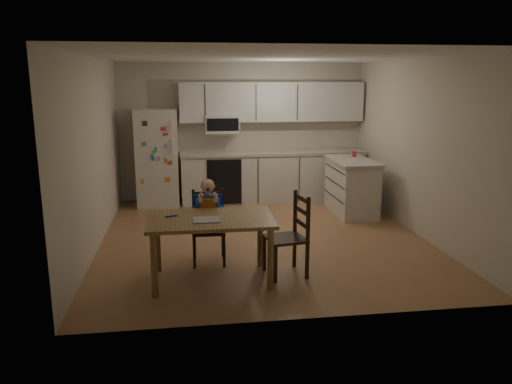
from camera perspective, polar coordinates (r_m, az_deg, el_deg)
The scene contains 10 objects.
room at distance 7.34m, azimuth 0.24°, elevation 5.28°, with size 4.52×5.01×2.51m.
refrigerator at distance 8.99m, azimuth -11.20°, elevation 3.87°, with size 0.72×0.70×1.70m, color silver.
kitchen_run at distance 9.19m, azimuth 1.73°, elevation 4.47°, with size 3.37×0.62×2.15m.
kitchen_island at distance 8.46m, azimuth 10.86°, elevation 0.63°, with size 0.65×1.23×0.91m.
red_cup at distance 8.70m, azimuth 11.16°, elevation 4.29°, with size 0.08×0.08×0.09m, color red.
dining_table at distance 5.50m, azimuth -5.19°, elevation -3.93°, with size 1.36×0.88×0.73m.
napkin at distance 5.38m, azimuth -5.68°, elevation -3.18°, with size 0.28×0.25×0.01m, color #A1A1A5.
toddler_spoon at distance 5.57m, azimuth -9.78°, elevation -2.74°, with size 0.02×0.02×0.12m, color #0B3DC8.
chair_booster at distance 6.09m, azimuth -5.49°, elevation -2.29°, with size 0.40×0.40×1.04m.
chair_side at distance 5.72m, azimuth 4.31°, elevation -4.28°, with size 0.48×0.48×0.95m.
Camera 1 is at (-1.06, -6.72, 2.22)m, focal length 35.00 mm.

